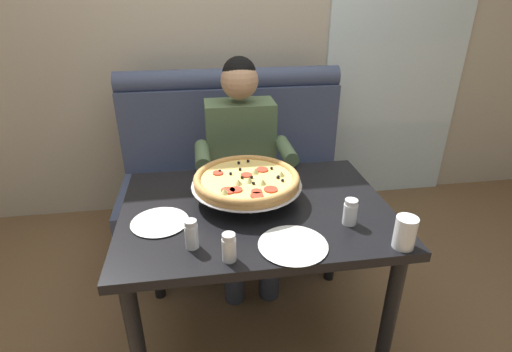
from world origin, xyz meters
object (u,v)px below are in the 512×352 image
(shaker_oregano, at_px, (229,249))
(plate_near_left, at_px, (293,244))
(drinking_glass, at_px, (405,234))
(shaker_pepper_flakes, at_px, (350,214))
(dining_table, at_px, (256,226))
(shaker_parmesan, at_px, (192,236))
(booth_bench, at_px, (236,186))
(pizza, at_px, (247,180))
(plate_near_right, at_px, (160,221))
(patio_chair, at_px, (367,110))
(diner_main, at_px, (243,159))

(shaker_oregano, height_order, plate_near_left, shaker_oregano)
(shaker_oregano, height_order, drinking_glass, drinking_glass)
(shaker_oregano, xyz_separation_m, plate_near_left, (0.24, 0.04, -0.03))
(shaker_pepper_flakes, bearing_deg, shaker_oregano, -162.23)
(dining_table, relative_size, shaker_parmesan, 10.14)
(drinking_glass, bearing_deg, booth_bench, 111.29)
(shaker_oregano, bearing_deg, dining_table, 67.23)
(plate_near_left, bearing_deg, pizza, 107.66)
(pizza, bearing_deg, shaker_parmesan, -126.58)
(booth_bench, distance_m, shaker_parmesan, 1.24)
(plate_near_left, bearing_deg, dining_table, 106.92)
(plate_near_right, bearing_deg, shaker_pepper_flakes, -8.87)
(shaker_oregano, height_order, plate_near_right, shaker_oregano)
(plate_near_left, height_order, plate_near_right, same)
(plate_near_right, bearing_deg, pizza, 21.39)
(pizza, bearing_deg, plate_near_right, -158.61)
(shaker_pepper_flakes, bearing_deg, booth_bench, 108.07)
(booth_bench, distance_m, plate_near_right, 1.10)
(drinking_glass, xyz_separation_m, patio_chair, (0.93, 2.44, -0.28))
(pizza, height_order, shaker_parmesan, pizza)
(shaker_oregano, relative_size, shaker_parmesan, 0.94)
(shaker_oregano, bearing_deg, shaker_parmesan, 143.63)
(dining_table, xyz_separation_m, plate_near_right, (-0.40, -0.07, 0.11))
(diner_main, height_order, pizza, diner_main)
(shaker_pepper_flakes, height_order, plate_near_right, shaker_pepper_flakes)
(shaker_parmesan, relative_size, drinking_glass, 0.93)
(dining_table, distance_m, shaker_oregano, 0.40)
(shaker_pepper_flakes, bearing_deg, dining_table, 151.87)
(booth_bench, height_order, shaker_parmesan, booth_bench)
(pizza, xyz_separation_m, drinking_glass, (0.52, -0.44, -0.04))
(shaker_oregano, bearing_deg, pizza, 74.53)
(booth_bench, height_order, plate_near_right, booth_bench)
(diner_main, height_order, plate_near_right, diner_main)
(shaker_oregano, relative_size, shaker_pepper_flakes, 0.99)
(booth_bench, distance_m, shaker_pepper_flakes, 1.20)
(pizza, bearing_deg, diner_main, 85.23)
(shaker_parmesan, bearing_deg, booth_bench, 76.55)
(dining_table, height_order, patio_chair, patio_chair)
(pizza, xyz_separation_m, shaker_pepper_flakes, (0.38, -0.26, -0.05))
(pizza, distance_m, plate_near_left, 0.41)
(booth_bench, xyz_separation_m, shaker_pepper_flakes, (0.35, -1.08, 0.40))
(plate_near_left, bearing_deg, patio_chair, 60.86)
(diner_main, xyz_separation_m, shaker_oregano, (-0.16, -0.97, 0.09))
(plate_near_right, bearing_deg, booth_bench, 67.24)
(plate_near_right, bearing_deg, shaker_parmesan, -54.81)
(shaker_oregano, xyz_separation_m, shaker_pepper_flakes, (0.50, 0.16, 0.00))
(dining_table, relative_size, shaker_pepper_flakes, 10.68)
(booth_bench, xyz_separation_m, dining_table, (0.00, -0.89, 0.26))
(diner_main, bearing_deg, shaker_parmesan, -108.33)
(booth_bench, height_order, drinking_glass, booth_bench)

